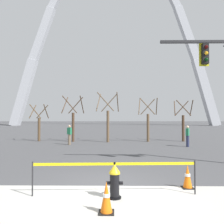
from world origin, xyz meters
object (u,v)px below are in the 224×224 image
object	(u,v)px
traffic_cone_mid_sidewalk	(106,198)
pedestrian_standing_center	(69,135)
monument_arch	(114,38)
pedestrian_walking_left	(188,136)
fire_hydrant	(115,181)
traffic_cone_by_hydrant	(188,177)

from	to	relation	value
traffic_cone_mid_sidewalk	pedestrian_standing_center	distance (m)	13.57
traffic_cone_mid_sidewalk	monument_arch	xyz separation A→B (m)	(-0.03, 55.97, 23.17)
traffic_cone_mid_sidewalk	pedestrian_walking_left	world-z (taller)	pedestrian_walking_left
fire_hydrant	monument_arch	distance (m)	59.64
traffic_cone_by_hydrant	traffic_cone_mid_sidewalk	xyz separation A→B (m)	(-2.47, -1.90, 0.00)
pedestrian_standing_center	traffic_cone_by_hydrant	bearing A→B (deg)	-62.06
pedestrian_walking_left	pedestrian_standing_center	distance (m)	9.19
traffic_cone_mid_sidewalk	pedestrian_standing_center	xyz separation A→B (m)	(-3.48, 13.11, 0.46)
fire_hydrant	pedestrian_standing_center	world-z (taller)	pedestrian_standing_center
traffic_cone_by_hydrant	monument_arch	xyz separation A→B (m)	(-2.50, 54.08, 23.17)
traffic_cone_mid_sidewalk	monument_arch	size ratio (longest dim) A/B	0.01
fire_hydrant	pedestrian_standing_center	xyz separation A→B (m)	(-3.67, 12.14, 0.35)
fire_hydrant	pedestrian_walking_left	xyz separation A→B (m)	(5.45, 11.03, 0.35)
fire_hydrant	traffic_cone_mid_sidewalk	xyz separation A→B (m)	(-0.19, -0.97, -0.11)
monument_arch	pedestrian_walking_left	distance (m)	49.81
fire_hydrant	traffic_cone_mid_sidewalk	distance (m)	0.99
fire_hydrant	traffic_cone_mid_sidewalk	bearing A→B (deg)	-100.91
monument_arch	fire_hydrant	bearing A→B (deg)	-89.77
pedestrian_standing_center	traffic_cone_mid_sidewalk	bearing A→B (deg)	-75.13
pedestrian_standing_center	monument_arch	bearing A→B (deg)	85.40
fire_hydrant	pedestrian_walking_left	size ratio (longest dim) A/B	0.62
pedestrian_walking_left	pedestrian_standing_center	xyz separation A→B (m)	(-9.12, 1.11, 0.00)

